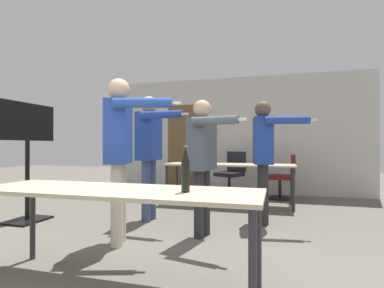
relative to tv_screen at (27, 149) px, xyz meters
The scene contains 12 objects.
back_wall 4.19m from the tv_screen, 54.80° to the left, with size 5.98×0.12×2.64m.
conference_table_near 2.67m from the tv_screen, 32.26° to the right, with size 2.22×0.68×0.75m.
conference_table_far 3.27m from the tv_screen, 37.21° to the left, with size 2.32×0.69×0.75m.
tv_screen is the anchor object (origin of this frame).
person_left_plaid 1.74m from the tv_screen, 17.61° to the left, with size 0.80×0.64×1.79m.
person_near_casual 2.58m from the tv_screen, ahead, with size 0.71×0.68×1.63m.
person_far_watching 3.36m from the tv_screen, 14.09° to the left, with size 0.84×0.63×1.70m.
person_right_polo 1.84m from the tv_screen, 16.13° to the right, with size 0.92×0.60×1.82m.
office_chair_near_pushed 3.73m from the tv_screen, 46.80° to the left, with size 0.63×0.66×0.96m.
office_chair_side_rolled 4.60m from the tv_screen, 38.64° to the left, with size 0.58×0.52×0.90m.
beer_bottle 3.14m from the tv_screen, 26.94° to the right, with size 0.06×0.06×0.33m.
drink_cup 2.91m from the tv_screen, 39.85° to the left, with size 0.08×0.08×0.11m.
Camera 1 is at (0.99, -1.50, 1.08)m, focal length 28.00 mm.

